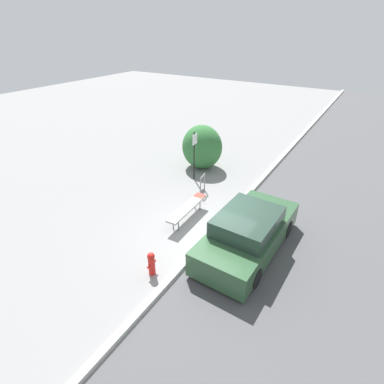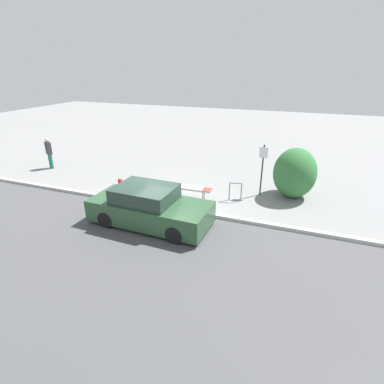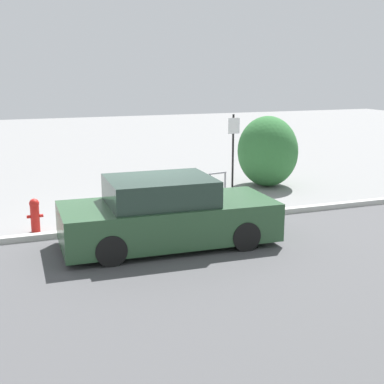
# 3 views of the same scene
# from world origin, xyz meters

# --- Properties ---
(ground_plane) EXTENTS (60.00, 60.00, 0.00)m
(ground_plane) POSITION_xyz_m (0.00, 0.00, 0.00)
(ground_plane) COLOR gray
(road_strip) EXTENTS (60.00, 10.00, 0.01)m
(road_strip) POSITION_xyz_m (0.00, -5.15, 0.00)
(road_strip) COLOR #4C4C4F
(road_strip) RESTS_ON ground_plane
(curb) EXTENTS (60.00, 0.20, 0.13)m
(curb) POSITION_xyz_m (0.00, 0.00, 0.07)
(curb) COLOR #B7B7B2
(curb) RESTS_ON ground_plane
(bench) EXTENTS (2.25, 0.46, 0.56)m
(bench) POSITION_xyz_m (0.55, 1.25, 0.50)
(bench) COLOR #515156
(bench) RESTS_ON ground_plane
(bike_rack) EXTENTS (0.55, 0.14, 0.83)m
(bike_rack) POSITION_xyz_m (2.58, 1.77, 0.50)
(bike_rack) COLOR gray
(bike_rack) RESTS_ON ground_plane
(sign_post) EXTENTS (0.36, 0.08, 2.30)m
(sign_post) POSITION_xyz_m (3.49, 2.75, 1.38)
(sign_post) COLOR black
(sign_post) RESTS_ON ground_plane
(fire_hydrant) EXTENTS (0.36, 0.22, 0.77)m
(fire_hydrant) POSITION_xyz_m (-2.37, 0.61, 0.41)
(fire_hydrant) COLOR red
(fire_hydrant) RESTS_ON ground_plane
(shrub_hedge) EXTENTS (1.82, 2.02, 2.18)m
(shrub_hedge) POSITION_xyz_m (4.84, 3.13, 1.09)
(shrub_hedge) COLOR #337038
(shrub_hedge) RESTS_ON ground_plane
(pedestrian) EXTENTS (0.45, 0.36, 1.73)m
(pedestrian) POSITION_xyz_m (-8.14, 2.45, 0.93)
(pedestrian) COLOR #267259
(pedestrian) RESTS_ON ground_plane
(parked_car_near) EXTENTS (4.44, 1.98, 1.44)m
(parked_car_near) POSITION_xyz_m (0.10, -1.31, 0.65)
(parked_car_near) COLOR black
(parked_car_near) RESTS_ON ground_plane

